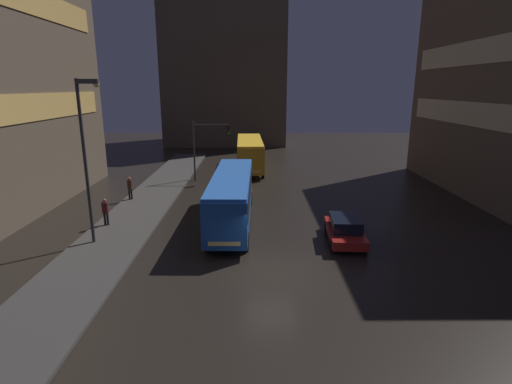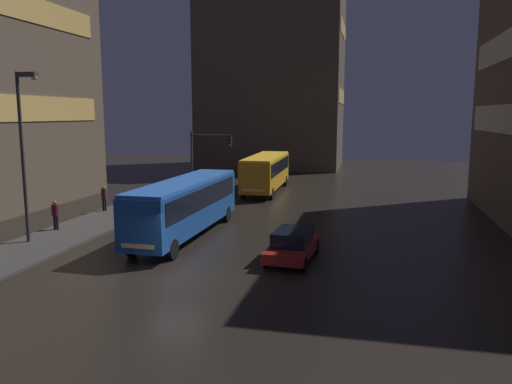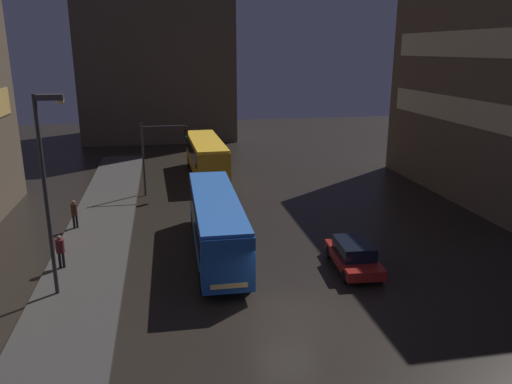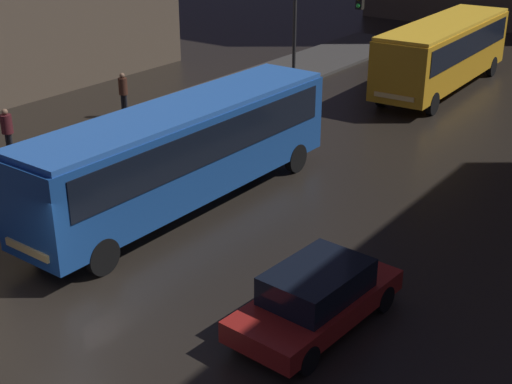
# 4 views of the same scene
# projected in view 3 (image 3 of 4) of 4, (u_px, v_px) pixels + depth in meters

# --- Properties ---
(ground_plane) EXTENTS (120.00, 120.00, 0.00)m
(ground_plane) POSITION_uv_depth(u_px,v_px,m) (288.00, 315.00, 21.09)
(ground_plane) COLOR black
(sidewalk_left) EXTENTS (4.00, 48.00, 0.15)m
(sidewalk_left) POSITION_uv_depth(u_px,v_px,m) (95.00, 241.00, 28.93)
(sidewalk_left) COLOR #3D3A38
(sidewalk_left) RESTS_ON ground
(building_far_backdrop) EXTENTS (18.07, 12.00, 27.10)m
(building_far_backdrop) POSITION_uv_depth(u_px,v_px,m) (156.00, 25.00, 60.39)
(building_far_backdrop) COLOR #4C4238
(building_far_backdrop) RESTS_ON ground
(bus_near) EXTENTS (2.58, 11.71, 3.25)m
(bus_near) POSITION_uv_depth(u_px,v_px,m) (216.00, 219.00, 26.78)
(bus_near) COLOR #194793
(bus_near) RESTS_ON ground
(bus_far) EXTENTS (2.94, 11.06, 3.28)m
(bus_far) POSITION_uv_depth(u_px,v_px,m) (206.00, 154.00, 43.37)
(bus_far) COLOR orange
(bus_far) RESTS_ON ground
(car_taxi) EXTENTS (2.20, 4.55, 1.47)m
(car_taxi) POSITION_uv_depth(u_px,v_px,m) (354.00, 255.00, 25.28)
(car_taxi) COLOR maroon
(car_taxi) RESTS_ON ground
(pedestrian_near) EXTENTS (0.38, 0.38, 1.77)m
(pedestrian_near) POSITION_uv_depth(u_px,v_px,m) (74.00, 212.00, 30.58)
(pedestrian_near) COLOR black
(pedestrian_near) RESTS_ON sidewalk_left
(pedestrian_mid) EXTENTS (0.47, 0.47, 1.72)m
(pedestrian_mid) POSITION_uv_depth(u_px,v_px,m) (60.00, 248.00, 24.99)
(pedestrian_mid) COLOR black
(pedestrian_mid) RESTS_ON sidewalk_left
(traffic_light_main) EXTENTS (3.48, 0.35, 5.57)m
(traffic_light_main) POSITION_uv_depth(u_px,v_px,m) (160.00, 146.00, 37.36)
(traffic_light_main) COLOR #2D2D2D
(traffic_light_main) RESTS_ON ground
(street_lamp_sidewalk) EXTENTS (1.25, 0.36, 8.92)m
(street_lamp_sidewalk) POSITION_uv_depth(u_px,v_px,m) (48.00, 169.00, 21.08)
(street_lamp_sidewalk) COLOR #2D2D2D
(street_lamp_sidewalk) RESTS_ON sidewalk_left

